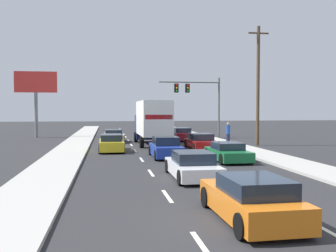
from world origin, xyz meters
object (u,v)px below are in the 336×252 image
Objects in this scene: box_truck at (152,120)px; pedestrian_near_corner at (228,133)px; car_blue at (166,148)px; car_green at (228,152)px; utility_pole_mid at (258,85)px; car_orange at (251,199)px; car_tan at (114,136)px; roadside_billboard at (36,90)px; car_red at (201,142)px; traffic_signal_mast at (194,93)px; car_white at (193,166)px; car_maroon at (181,135)px; car_yellow at (111,143)px.

box_truck reaches higher than pedestrian_near_corner.
car_blue is 0.98× the size of car_green.
utility_pole_mid reaches higher than car_blue.
car_orange is at bearing -113.00° from utility_pole_mid.
car_green is at bearing -121.85° from utility_pole_mid.
box_truck is at bearing -50.46° from car_tan.
car_tan reaches higher than car_green.
utility_pole_mid is at bearing -32.22° from roadside_billboard.
pedestrian_near_corner reaches higher than car_blue.
roadside_billboard is (-14.93, 22.14, 4.81)m from car_green.
traffic_signal_mast is at bearing 79.47° from car_red.
car_red is at bearing -44.03° from roadside_billboard.
box_truck is 2.09× the size of car_blue.
car_orange is (0.14, -6.63, 0.03)m from car_white.
car_blue is 0.39× the size of utility_pole_mid.
utility_pole_mid is (8.90, 20.96, 4.67)m from car_orange.
car_maroon is (6.72, 0.58, 0.06)m from car_tan.
pedestrian_near_corner is at bearing -34.68° from roadside_billboard.
car_tan is 12.12m from roadside_billboard.
pedestrian_near_corner is at bearing 73.35° from car_orange.
utility_pole_mid is (9.10, 6.86, 4.65)m from car_blue.
traffic_signal_mast is 17.60m from roadside_billboard.
traffic_signal_mast reaches higher than car_yellow.
car_tan is at bearing 129.54° from box_truck.
traffic_signal_mast reaches higher than car_orange.
car_blue is at bearing -109.42° from traffic_signal_mast.
pedestrian_near_corner is (9.72, -5.22, 0.52)m from car_tan.
car_blue is 0.55× the size of roadside_billboard.
utility_pole_mid is at bearing 67.00° from car_orange.
car_blue is at bearing 146.17° from car_green.
roadside_billboard reaches higher than car_orange.
box_truck is at bearing 90.14° from car_orange.
utility_pole_mid is at bearing 17.04° from car_red.
car_yellow is 1.10× the size of car_blue.
car_orange is 1.00× the size of car_red.
car_tan is 10.46m from traffic_signal_mast.
car_tan is 12.92m from car_blue.
roadside_billboard is (-11.72, 33.95, 4.74)m from car_orange.
car_maroon is 0.41× the size of utility_pole_mid.
box_truck is 1.14× the size of roadside_billboard.
box_truck is 16.13m from car_white.
box_truck is at bearing 135.92° from car_red.
car_maroon is (3.54, 20.59, 0.05)m from car_white.
car_blue reaches higher than car_green.
car_orange is at bearing -100.14° from car_red.
roadside_billboard is (-15.12, 6.74, 4.72)m from car_maroon.
roadside_billboard is at bearing 138.94° from car_tan.
car_blue is (-0.15, -8.58, -1.55)m from box_truck.
car_tan is 6.75m from car_maroon.
car_tan is 1.17× the size of car_blue.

